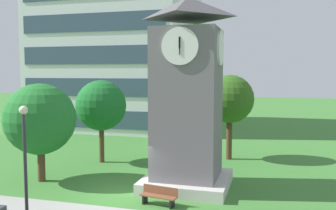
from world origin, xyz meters
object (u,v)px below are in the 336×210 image
object	(u,v)px
street_lamp	(25,149)
tree_streetside	(101,106)
park_bench	(159,196)
tree_near_tower	(40,119)
clock_tower	(187,104)
tree_by_building	(230,99)

from	to	relation	value
street_lamp	tree_streetside	world-z (taller)	tree_streetside
park_bench	tree_near_tower	bearing A→B (deg)	166.06
tree_streetside	park_bench	bearing A→B (deg)	-47.90
clock_tower	tree_near_tower	xyz separation A→B (m)	(-8.35, -1.20, -0.96)
clock_tower	street_lamp	distance (m)	8.57
park_bench	tree_near_tower	distance (m)	8.52
tree_streetside	street_lamp	bearing A→B (deg)	-81.68
tree_near_tower	tree_by_building	xyz separation A→B (m)	(9.84, 8.41, 0.74)
clock_tower	tree_near_tower	size ratio (longest dim) A/B	1.81
park_bench	tree_near_tower	world-z (taller)	tree_near_tower
clock_tower	tree_streetside	bearing A→B (deg)	150.91
clock_tower	tree_streetside	distance (m)	8.03
tree_by_building	street_lamp	bearing A→B (deg)	-117.11
street_lamp	tree_streetside	distance (m)	10.46
clock_tower	tree_by_building	bearing A→B (deg)	78.33
clock_tower	tree_by_building	distance (m)	7.36
park_bench	tree_near_tower	size ratio (longest dim) A/B	0.33
clock_tower	street_lamp	xyz separation A→B (m)	(-5.49, -6.42, -1.45)
clock_tower	tree_near_tower	distance (m)	8.49
park_bench	tree_by_building	bearing A→B (deg)	78.17
street_lamp	tree_near_tower	xyz separation A→B (m)	(-2.87, 5.22, 0.50)
park_bench	clock_tower	bearing A→B (deg)	77.80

